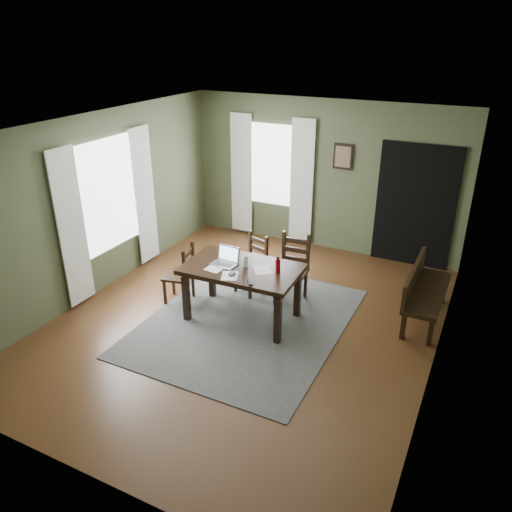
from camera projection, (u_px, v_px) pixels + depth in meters
The scene contains 24 objects.
ground at pixel (247, 322), 7.04m from camera, with size 5.00×6.00×0.01m.
room_shell at pixel (245, 200), 6.28m from camera, with size 5.02×6.02×2.71m.
rug at pixel (247, 321), 7.03m from camera, with size 2.60×3.20×0.01m.
dining_table at pixel (242, 273), 6.84m from camera, with size 1.62×1.01×0.79m.
chair_end at pixel (181, 275), 7.38m from camera, with size 0.47×0.47×0.91m.
chair_back_left at pixel (252, 265), 7.67m from camera, with size 0.51×0.51×0.92m.
chair_back_right at pixel (292, 269), 7.42m from camera, with size 0.47×0.48×1.02m.
bench at pixel (422, 288), 6.92m from camera, with size 0.46×1.44×0.81m.
laptop at pixel (226, 259), 6.88m from camera, with size 0.37×0.30×0.24m.
computer_mouse at pixel (232, 274), 6.57m from camera, with size 0.06×0.10×0.03m, color #3F3F42.
tv_remote at pixel (250, 282), 6.39m from camera, with size 0.05×0.17×0.02m, color black.
drinking_glass at pixel (245, 261), 6.77m from camera, with size 0.08×0.08×0.17m, color silver.
water_bottle at pixel (278, 265), 6.61m from camera, with size 0.08×0.08×0.23m.
paper_a at pixel (216, 267), 6.78m from camera, with size 0.23×0.30×0.00m, color white.
paper_c at pixel (263, 270), 6.72m from camera, with size 0.23×0.30×0.00m, color white.
paper_e at pixel (230, 276), 6.56m from camera, with size 0.21×0.27×0.00m, color white.
window_left at pixel (108, 195), 7.58m from camera, with size 0.01×1.30×1.70m.
window_back at pixel (272, 165), 9.24m from camera, with size 1.00×0.01×1.50m.
curtain_left_near at pixel (72, 229), 7.01m from camera, with size 0.03×0.48×2.30m.
curtain_left_far at pixel (145, 196), 8.34m from camera, with size 0.03×0.48×2.30m.
curtain_back_left at pixel (241, 174), 9.57m from camera, with size 0.44×0.03×2.30m.
curtain_back_right at pixel (302, 183), 9.07m from camera, with size 0.44×0.03×2.30m.
framed_picture at pixel (343, 157), 8.57m from camera, with size 0.34×0.03×0.44m.
doorway_back at pixel (415, 206), 8.34m from camera, with size 1.30×0.03×2.10m.
Camera 1 is at (2.78, -5.31, 3.80)m, focal length 35.00 mm.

